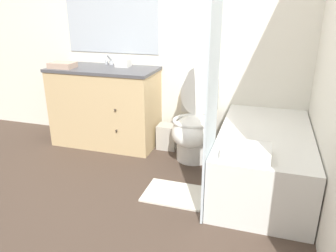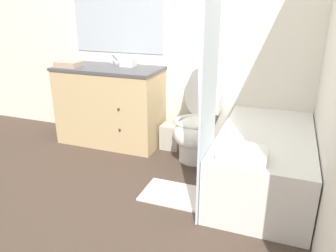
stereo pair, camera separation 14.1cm
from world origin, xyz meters
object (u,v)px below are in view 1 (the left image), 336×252
at_px(wastebasket, 167,137).
at_px(hand_towel_folded, 62,65).
at_px(bath_mat, 175,194).
at_px(toilet, 194,126).
at_px(bathtub, 263,158).
at_px(tissue_box, 123,62).
at_px(bath_towel_folded, 246,151).
at_px(sink_faucet, 111,62).
at_px(vanity_cabinet, 106,106).

height_order(wastebasket, hand_towel_folded, hand_towel_folded).
bearing_deg(bath_mat, toilet, 90.87).
relative_size(bathtub, hand_towel_folded, 5.39).
relative_size(bathtub, tissue_box, 9.64).
relative_size(wastebasket, bath_towel_folded, 0.81).
bearing_deg(hand_towel_folded, bathtub, -8.16).
distance_m(toilet, tissue_box, 1.01).
bearing_deg(bath_mat, bathtub, 30.51).
xyz_separation_m(sink_faucet, bath_towel_folded, (1.55, -1.12, -0.35)).
height_order(vanity_cabinet, sink_faucet, sink_faucet).
bearing_deg(hand_towel_folded, toilet, 1.06).
xyz_separation_m(bath_towel_folded, bath_mat, (-0.54, 0.12, -0.51)).
xyz_separation_m(sink_faucet, toilet, (1.00, -0.29, -0.53)).
height_order(toilet, bath_mat, toilet).
bearing_deg(bath_towel_folded, wastebasket, 131.30).
distance_m(bath_towel_folded, bath_mat, 0.76).
distance_m(vanity_cabinet, bathtub, 1.74).
bearing_deg(bathtub, hand_towel_folded, 171.84).
height_order(toilet, tissue_box, tissue_box).
height_order(sink_faucet, tissue_box, sink_faucet).
height_order(wastebasket, tissue_box, tissue_box).
xyz_separation_m(wastebasket, hand_towel_folded, (-1.08, -0.18, 0.74)).
xyz_separation_m(bathtub, bath_towel_folded, (-0.12, -0.51, 0.28)).
height_order(toilet, hand_towel_folded, hand_towel_folded).
bearing_deg(bath_towel_folded, bathtub, 76.77).
height_order(hand_towel_folded, bath_towel_folded, hand_towel_folded).
height_order(toilet, bathtub, toilet).
bearing_deg(bath_towel_folded, tissue_box, 142.46).
distance_m(tissue_box, bath_mat, 1.53).
distance_m(wastebasket, hand_towel_folded, 1.32).
bearing_deg(wastebasket, bath_towel_folded, -48.70).
height_order(bathtub, bath_towel_folded, bath_towel_folded).
xyz_separation_m(tissue_box, bath_mat, (0.84, -0.93, -0.87)).
xyz_separation_m(vanity_cabinet, bath_mat, (1.01, -0.82, -0.42)).
relative_size(vanity_cabinet, hand_towel_folded, 4.40).
distance_m(wastebasket, tissue_box, 0.91).
height_order(sink_faucet, bathtub, sink_faucet).
height_order(vanity_cabinet, wastebasket, vanity_cabinet).
bearing_deg(bath_mat, sink_faucet, 135.44).
height_order(bathtub, tissue_box, tissue_box).
bearing_deg(bath_mat, wastebasket, 110.90).
xyz_separation_m(sink_faucet, tissue_box, (0.18, -0.07, 0.01)).
xyz_separation_m(vanity_cabinet, toilet, (1.00, -0.10, -0.08)).
distance_m(tissue_box, bath_towel_folded, 1.77).
height_order(vanity_cabinet, tissue_box, tissue_box).
bearing_deg(sink_faucet, bath_towel_folded, -35.86).
distance_m(vanity_cabinet, wastebasket, 0.75).
distance_m(toilet, bath_mat, 0.79).
distance_m(bathtub, bath_towel_folded, 0.60).
relative_size(sink_faucet, bath_mat, 0.29).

